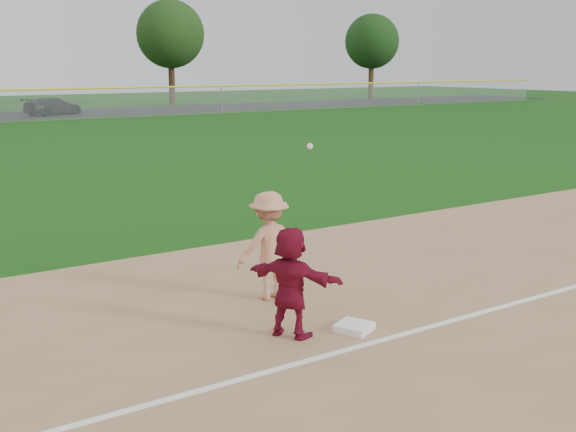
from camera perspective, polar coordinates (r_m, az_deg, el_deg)
ground at (r=10.39m, az=4.68°, el=-8.46°), size 160.00×160.00×0.00m
foul_line at (r=9.82m, az=7.63°, el=-9.63°), size 60.00×0.10×0.01m
first_base at (r=10.07m, az=5.25°, el=-8.74°), size 0.59×0.59×0.10m
base_runner at (r=9.63m, az=0.22°, el=-5.23°), size 1.03×1.45×1.51m
car_right at (r=54.72m, az=-18.09°, el=8.26°), size 4.69×3.35×1.26m
first_base_play at (r=11.16m, az=-1.51°, el=-2.34°), size 1.11×1.04×2.47m
tree_3 at (r=66.66m, az=-9.29°, el=13.99°), size 6.00×6.00×9.19m
tree_4 at (r=77.28m, az=6.65°, el=13.53°), size 5.60×5.60×8.67m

